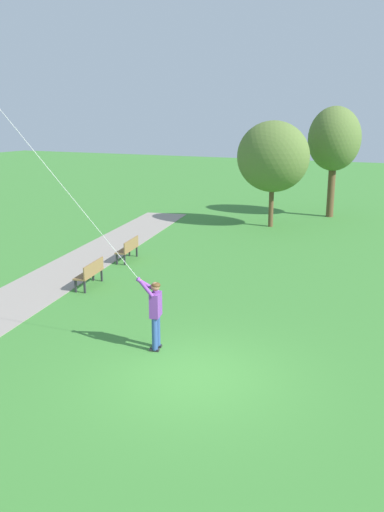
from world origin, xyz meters
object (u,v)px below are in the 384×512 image
tree_treeline_left (334,140)px  tree_horizon_far (273,157)px  person_kite_flyer (155,309)px  park_bench_near_walkway (91,272)px  park_bench_far_walkway (129,248)px

tree_treeline_left → tree_horizon_far: 4.77m
person_kite_flyer → tree_horizon_far: (-2.09, 15.84, 2.53)m
person_kite_flyer → tree_treeline_left: 20.28m
tree_treeline_left → park_bench_near_walkway: bearing=-105.2°
person_kite_flyer → park_bench_far_walkway: person_kite_flyer is taller
park_bench_far_walkway → tree_horizon_far: bearing=71.6°
person_kite_flyer → park_bench_near_walkway: size_ratio=1.17×
park_bench_far_walkway → tree_treeline_left: (5.18, 13.18, 3.81)m
park_bench_near_walkway → park_bench_far_walkway: (-0.67, 3.43, 0.00)m
person_kite_flyer → park_bench_far_walkway: (-5.09, 6.84, -0.54)m
person_kite_flyer → park_bench_far_walkway: 8.54m
park_bench_far_walkway → tree_horizon_far: size_ratio=0.29×
park_bench_near_walkway → tree_horizon_far: size_ratio=0.29×
tree_treeline_left → tree_horizon_far: tree_treeline_left is taller
tree_horizon_far → park_bench_near_walkway: bearing=-100.6°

